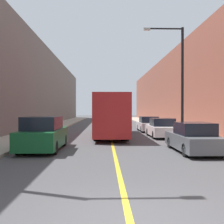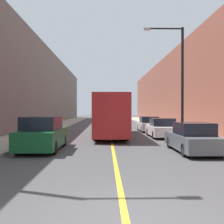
{
  "view_description": "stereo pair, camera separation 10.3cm",
  "coord_description": "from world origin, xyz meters",
  "px_view_note": "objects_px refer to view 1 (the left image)",
  "views": [
    {
      "loc": [
        -0.49,
        -4.99,
        2.16
      ],
      "look_at": [
        0.11,
        16.03,
        1.99
      ],
      "focal_mm": 42.0,
      "sensor_mm": 36.0,
      "label": 1
    },
    {
      "loc": [
        -0.39,
        -4.99,
        2.16
      ],
      "look_at": [
        0.11,
        16.03,
        1.99
      ],
      "focal_mm": 42.0,
      "sensor_mm": 36.0,
      "label": 2
    }
  ],
  "objects_px": {
    "parked_suv_left": "(44,135)",
    "car_right_near": "(193,139)",
    "bus": "(110,115)",
    "street_lamp_right": "(179,74)",
    "car_right_mid": "(162,129)",
    "car_right_far": "(148,125)"
  },
  "relations": [
    {
      "from": "parked_suv_left",
      "to": "car_right_near",
      "type": "xyz_separation_m",
      "value": [
        7.79,
        -0.85,
        -0.15
      ]
    },
    {
      "from": "bus",
      "to": "car_right_near",
      "type": "bearing_deg",
      "value": -64.28
    },
    {
      "from": "parked_suv_left",
      "to": "street_lamp_right",
      "type": "height_order",
      "value": "street_lamp_right"
    },
    {
      "from": "parked_suv_left",
      "to": "car_right_mid",
      "type": "height_order",
      "value": "parked_suv_left"
    },
    {
      "from": "car_right_near",
      "to": "car_right_mid",
      "type": "bearing_deg",
      "value": 90.18
    },
    {
      "from": "car_right_near",
      "to": "car_right_mid",
      "type": "distance_m",
      "value": 7.26
    },
    {
      "from": "bus",
      "to": "car_right_mid",
      "type": "bearing_deg",
      "value": -16.22
    },
    {
      "from": "car_right_near",
      "to": "car_right_far",
      "type": "relative_size",
      "value": 1.04
    },
    {
      "from": "car_right_far",
      "to": "street_lamp_right",
      "type": "bearing_deg",
      "value": -79.15
    },
    {
      "from": "parked_suv_left",
      "to": "car_right_mid",
      "type": "xyz_separation_m",
      "value": [
        7.76,
        6.41,
        -0.16
      ]
    },
    {
      "from": "bus",
      "to": "street_lamp_right",
      "type": "height_order",
      "value": "street_lamp_right"
    },
    {
      "from": "car_right_mid",
      "to": "car_right_far",
      "type": "relative_size",
      "value": 0.98
    },
    {
      "from": "bus",
      "to": "street_lamp_right",
      "type": "xyz_separation_m",
      "value": [
        5.16,
        -1.99,
        3.12
      ]
    },
    {
      "from": "bus",
      "to": "car_right_mid",
      "type": "distance_m",
      "value": 4.34
    },
    {
      "from": "car_right_far",
      "to": "street_lamp_right",
      "type": "height_order",
      "value": "street_lamp_right"
    },
    {
      "from": "car_right_mid",
      "to": "car_right_far",
      "type": "bearing_deg",
      "value": 91.08
    },
    {
      "from": "bus",
      "to": "car_right_far",
      "type": "height_order",
      "value": "bus"
    },
    {
      "from": "parked_suv_left",
      "to": "car_right_far",
      "type": "bearing_deg",
      "value": 57.48
    },
    {
      "from": "bus",
      "to": "car_right_near",
      "type": "distance_m",
      "value": 9.42
    },
    {
      "from": "car_right_near",
      "to": "street_lamp_right",
      "type": "height_order",
      "value": "street_lamp_right"
    },
    {
      "from": "parked_suv_left",
      "to": "bus",
      "type": "bearing_deg",
      "value": 63.85
    },
    {
      "from": "car_right_mid",
      "to": "street_lamp_right",
      "type": "height_order",
      "value": "street_lamp_right"
    }
  ]
}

